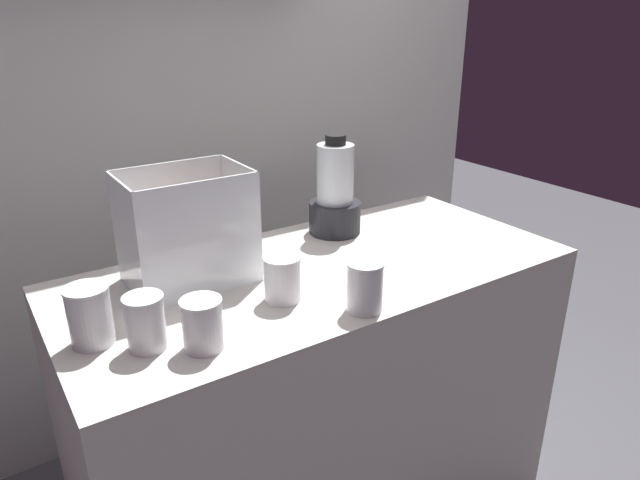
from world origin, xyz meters
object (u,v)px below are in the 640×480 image
(carrot_display_bin, at_px, (192,246))
(juice_cup_beet_far_right, at_px, (365,290))
(juice_cup_orange_far_left, at_px, (90,319))
(juice_cup_orange_middle, at_px, (203,327))
(juice_cup_beet_left, at_px, (146,326))
(juice_cup_pomegranate_right, at_px, (282,281))
(blender_pitcher, at_px, (335,196))

(carrot_display_bin, distance_m, juice_cup_beet_far_right, 0.47)
(juice_cup_orange_far_left, distance_m, juice_cup_orange_middle, 0.24)
(juice_cup_orange_far_left, relative_size, juice_cup_beet_far_right, 1.06)
(carrot_display_bin, bearing_deg, juice_cup_beet_left, -128.73)
(juice_cup_orange_middle, distance_m, juice_cup_pomegranate_right, 0.26)
(carrot_display_bin, height_order, juice_cup_pomegranate_right, carrot_display_bin)
(carrot_display_bin, xyz_separation_m, juice_cup_beet_left, (-0.21, -0.26, -0.04))
(juice_cup_orange_far_left, bearing_deg, juice_cup_beet_left, -42.17)
(juice_cup_orange_far_left, relative_size, juice_cup_pomegranate_right, 1.15)
(carrot_display_bin, xyz_separation_m, juice_cup_pomegranate_right, (0.14, -0.23, -0.04))
(blender_pitcher, relative_size, juice_cup_beet_left, 2.61)
(carrot_display_bin, bearing_deg, juice_cup_orange_middle, -108.67)
(carrot_display_bin, distance_m, blender_pitcher, 0.51)
(juice_cup_beet_left, bearing_deg, juice_cup_beet_far_right, -14.47)
(juice_cup_orange_far_left, xyz_separation_m, juice_cup_beet_left, (0.09, -0.08, -0.01))
(blender_pitcher, relative_size, juice_cup_orange_far_left, 2.39)
(blender_pitcher, relative_size, juice_cup_orange_middle, 2.78)
(juice_cup_beet_left, bearing_deg, juice_cup_pomegranate_right, 4.92)
(carrot_display_bin, xyz_separation_m, juice_cup_orange_far_left, (-0.30, -0.17, -0.04))
(juice_cup_beet_left, height_order, juice_cup_beet_far_right, juice_cup_beet_far_right)
(juice_cup_orange_far_left, distance_m, juice_cup_beet_left, 0.12)
(juice_cup_orange_far_left, height_order, juice_cup_pomegranate_right, juice_cup_orange_far_left)
(blender_pitcher, xyz_separation_m, juice_cup_beet_left, (-0.71, -0.33, -0.07))
(blender_pitcher, bearing_deg, carrot_display_bin, -171.17)
(blender_pitcher, distance_m, juice_cup_beet_far_right, 0.52)
(juice_cup_orange_middle, relative_size, juice_cup_pomegranate_right, 0.99)
(juice_cup_orange_middle, height_order, juice_cup_pomegranate_right, juice_cup_pomegranate_right)
(carrot_display_bin, xyz_separation_m, juice_cup_orange_middle, (-0.11, -0.32, -0.04))
(juice_cup_beet_left, distance_m, juice_cup_orange_middle, 0.12)
(carrot_display_bin, bearing_deg, juice_cup_beet_far_right, -54.65)
(juice_cup_orange_far_left, height_order, juice_cup_beet_left, juice_cup_orange_far_left)
(juice_cup_pomegranate_right, bearing_deg, juice_cup_beet_far_right, -48.87)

